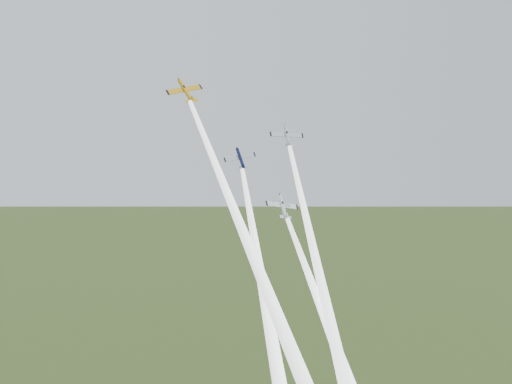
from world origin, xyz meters
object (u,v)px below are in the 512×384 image
at_px(plane_silver_low, 283,207).
at_px(plane_yellow, 186,91).
at_px(plane_navy, 240,158).
at_px(plane_silver_right, 287,136).

bearing_deg(plane_silver_low, plane_yellow, 139.27).
height_order(plane_navy, plane_silver_low, plane_navy).
xyz_separation_m(plane_yellow, plane_silver_right, (22.75, 0.49, -9.72)).
relative_size(plane_yellow, plane_silver_low, 1.10).
xyz_separation_m(plane_navy, plane_silver_low, (7.40, -9.64, -9.95)).
relative_size(plane_yellow, plane_navy, 1.17).
bearing_deg(plane_silver_low, plane_silver_right, 57.71).
relative_size(plane_navy, plane_silver_low, 0.95).
bearing_deg(plane_silver_low, plane_navy, 113.50).
xyz_separation_m(plane_navy, plane_silver_right, (10.78, 0.59, 4.93)).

